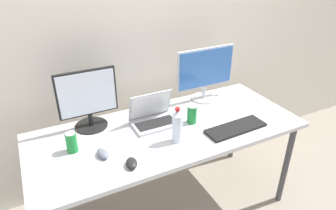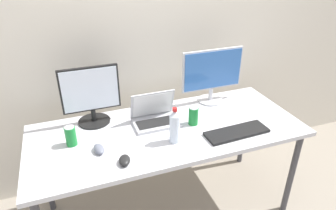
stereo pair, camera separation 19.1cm
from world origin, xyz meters
TOP-DOWN VIEW (x-y plane):
  - ground_plane at (0.00, 0.00)m, footprint 16.00×16.00m
  - wall_back at (0.00, 0.59)m, footprint 7.00×0.08m
  - work_desk at (0.00, 0.00)m, footprint 1.81×0.75m
  - monitor_left at (-0.45, 0.26)m, footprint 0.38×0.22m
  - monitor_center at (0.45, 0.27)m, footprint 0.48×0.20m
  - laptop_silver at (-0.06, 0.11)m, footprint 0.31×0.21m
  - keyboard_main at (0.40, -0.21)m, footprint 0.43×0.16m
  - mouse_by_keyboard at (-0.47, -0.09)m, footprint 0.07×0.11m
  - mouse_by_laptop at (-0.35, -0.25)m, footprint 0.09×0.11m
  - water_bottle at (-0.01, -0.15)m, footprint 0.07×0.07m
  - soda_can_near_keyboard at (0.18, -0.00)m, footprint 0.07×0.07m
  - soda_can_by_laptop at (-0.61, 0.04)m, footprint 0.07×0.07m

SIDE VIEW (x-z plane):
  - ground_plane at x=0.00m, z-range 0.00..0.00m
  - work_desk at x=0.00m, z-range 0.31..1.05m
  - keyboard_main at x=0.40m, z-range 0.74..0.76m
  - mouse_by_laptop at x=-0.35m, z-range 0.74..0.78m
  - mouse_by_keyboard at x=-0.47m, z-range 0.74..0.78m
  - laptop_silver at x=-0.06m, z-range 0.68..0.90m
  - soda_can_near_keyboard at x=0.18m, z-range 0.74..0.87m
  - soda_can_by_laptop at x=-0.61m, z-range 0.74..0.87m
  - water_bottle at x=-0.01m, z-range 0.73..0.97m
  - monitor_left at x=-0.45m, z-range 0.75..1.15m
  - monitor_center at x=0.45m, z-range 0.76..1.18m
  - wall_back at x=0.00m, z-range 0.00..2.60m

